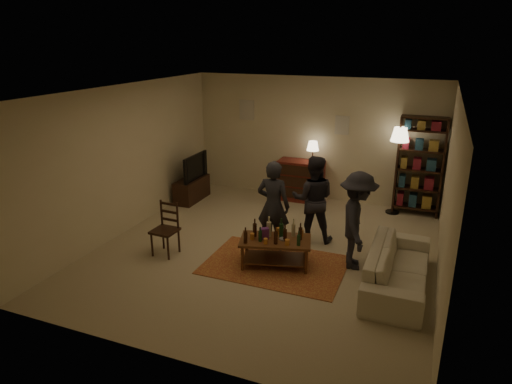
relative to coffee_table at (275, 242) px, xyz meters
The scene contains 13 objects.
floor 0.68m from the coffee_table, 125.97° to the left, with size 6.00×6.00×0.00m, color #C6B793.
room_shell 3.82m from the coffee_table, 105.81° to the left, with size 6.00×6.00×6.00m.
rug 0.40m from the coffee_table, 17.24° to the right, with size 2.20×1.50×0.01m, color maroon.
coffee_table is the anchor object (origin of this frame).
dining_chair 1.86m from the coffee_table, behind, with size 0.41×0.41×0.91m.
tv_stand 3.56m from the coffee_table, 140.98° to the left, with size 0.40×1.00×1.06m.
dresser 3.20m from the coffee_table, 99.22° to the left, with size 1.00×0.50×1.36m.
bookshelf 3.81m from the coffee_table, 59.12° to the left, with size 0.90×0.34×2.02m.
floor_lamp 3.62m from the coffee_table, 64.02° to the left, with size 0.36×0.36×1.80m.
sofa 1.88m from the coffee_table, ahead, with size 2.08×0.81×0.61m, color beige.
person_left 0.73m from the coffee_table, 112.78° to the left, with size 0.57×0.37×1.57m, color #23242A.
person_right 1.25m from the coffee_table, 75.96° to the left, with size 0.76×0.59×1.56m, color #25242C.
person_by_sofa 1.32m from the coffee_table, 20.38° to the left, with size 1.01×0.58×1.56m, color #23232A.
Camera 1 is at (2.48, -6.65, 3.48)m, focal length 32.00 mm.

